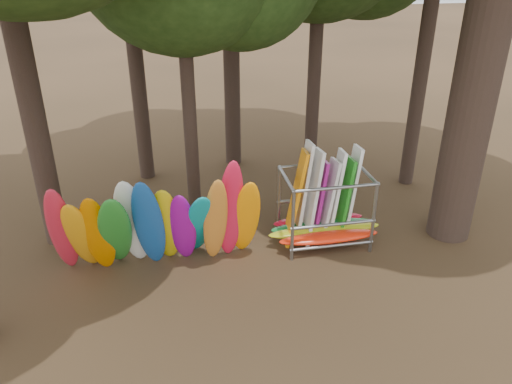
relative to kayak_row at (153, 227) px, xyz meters
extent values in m
plane|color=#47331E|center=(3.11, -0.28, -1.32)|extent=(120.00, 120.00, 0.00)
plane|color=gray|center=(3.11, 59.72, -1.32)|extent=(160.00, 160.00, 0.00)
cylinder|color=black|center=(-2.70, 2.09, 4.82)|extent=(0.59, 0.59, 12.29)
cylinder|color=black|center=(-0.23, 6.05, 3.86)|extent=(0.50, 0.50, 10.37)
cylinder|color=black|center=(5.70, 5.66, 3.53)|extent=(0.46, 0.46, 9.71)
cylinder|color=black|center=(1.24, 3.23, 3.13)|extent=(0.40, 0.40, 8.91)
ellipsoid|color=red|center=(-2.06, -0.04, 0.12)|extent=(0.80, 1.84, 3.04)
ellipsoid|color=orange|center=(-1.66, 0.01, -0.10)|extent=(0.81, 1.76, 2.62)
ellipsoid|color=#CD6900|center=(-1.26, -0.11, -0.04)|extent=(0.72, 1.43, 2.68)
ellipsoid|color=#247F27|center=(-0.87, -0.12, 0.00)|extent=(0.98, 2.13, 2.83)
ellipsoid|color=silver|center=(-0.47, 0.14, 0.06)|extent=(0.90, 1.42, 2.87)
ellipsoid|color=#144791|center=(-0.07, -0.11, 0.11)|extent=(0.88, 1.55, 2.97)
ellipsoid|color=gold|center=(0.32, 0.12, -0.08)|extent=(0.83, 1.41, 2.61)
ellipsoid|color=#860B87|center=(0.72, 0.04, -0.15)|extent=(0.78, 1.35, 2.46)
ellipsoid|color=#088C94|center=(1.12, 0.14, -0.16)|extent=(0.90, 1.86, 2.48)
ellipsoid|color=orange|center=(1.51, -0.11, 0.04)|extent=(0.70, 1.35, 2.83)
ellipsoid|color=red|center=(1.91, 0.00, 0.23)|extent=(0.71, 1.28, 3.18)
ellipsoid|color=orange|center=(2.31, 0.09, -0.07)|extent=(0.77, 1.33, 2.60)
ellipsoid|color=#F9290D|center=(4.57, 0.12, -0.90)|extent=(2.76, 0.55, 0.24)
ellipsoid|color=#B3B918|center=(4.57, 0.49, -0.90)|extent=(3.18, 0.55, 0.24)
ellipsoid|color=#186E30|center=(4.57, 0.74, -0.90)|extent=(2.92, 0.55, 0.24)
ellipsoid|color=red|center=(4.57, 1.07, -0.90)|extent=(2.63, 0.55, 0.24)
cube|color=orange|center=(3.77, 0.73, 0.02)|extent=(0.64, 0.75, 2.69)
cube|color=silver|center=(4.00, 0.89, 0.09)|extent=(0.50, 0.79, 2.85)
cube|color=silver|center=(4.23, 0.70, 0.01)|extent=(0.51, 0.81, 2.69)
cube|color=#941878|center=(4.45, 0.86, -0.18)|extent=(0.42, 0.75, 2.32)
cube|color=silver|center=(4.68, 0.76, -0.15)|extent=(0.55, 0.78, 2.35)
cube|color=white|center=(4.91, 0.84, -0.05)|extent=(0.49, 0.76, 2.57)
cube|color=#1F801C|center=(5.14, 0.70, -0.14)|extent=(0.44, 0.75, 2.38)
cube|color=white|center=(5.37, 0.87, -0.02)|extent=(0.45, 0.77, 2.64)
camera|label=1|loc=(0.45, -10.72, 6.08)|focal=35.00mm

